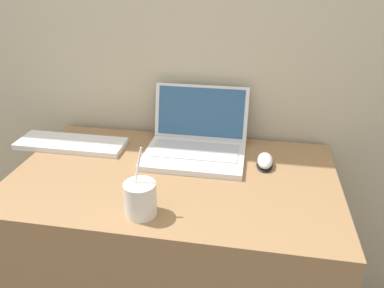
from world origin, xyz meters
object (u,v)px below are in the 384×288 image
object	(u,v)px
drink_cup	(140,198)
computer_mouse	(265,161)
laptop	(196,141)
external_keyboard	(71,144)

from	to	relation	value
drink_cup	computer_mouse	world-z (taller)	drink_cup
laptop	computer_mouse	world-z (taller)	laptop
computer_mouse	external_keyboard	world-z (taller)	computer_mouse
laptop	computer_mouse	distance (m)	0.25
laptop	external_keyboard	xyz separation A→B (m)	(-0.47, -0.03, -0.03)
laptop	computer_mouse	bearing A→B (deg)	-13.61
external_keyboard	laptop	bearing A→B (deg)	4.10
laptop	computer_mouse	size ratio (longest dim) A/B	3.47
laptop	external_keyboard	bearing A→B (deg)	-175.90
laptop	drink_cup	bearing A→B (deg)	-103.05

